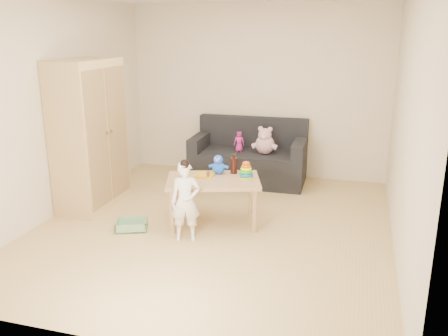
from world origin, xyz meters
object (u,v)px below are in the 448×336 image
(wardrobe, at_px, (89,135))
(sofa, at_px, (248,166))
(toddler, at_px, (186,202))
(play_table, at_px, (213,201))

(wardrobe, height_order, sofa, wardrobe)
(wardrobe, height_order, toddler, wardrobe)
(wardrobe, distance_m, play_table, 1.83)
(wardrobe, bearing_deg, toddler, -23.69)
(toddler, bearing_deg, wardrobe, 138.08)
(play_table, distance_m, toddler, 0.54)
(sofa, xyz_separation_m, play_table, (-0.02, -1.69, 0.04))
(wardrobe, height_order, play_table, wardrobe)
(sofa, height_order, play_table, play_table)
(sofa, bearing_deg, play_table, -92.27)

